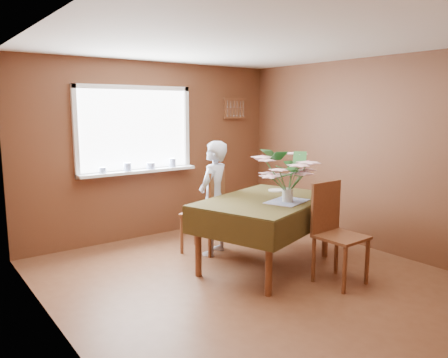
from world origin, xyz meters
TOP-DOWN VIEW (x-y plane):
  - floor at (0.00, 0.00)m, footprint 4.50×4.50m
  - ceiling at (0.00, 0.00)m, footprint 4.50×4.50m
  - wall_back at (0.00, 2.25)m, footprint 4.00×0.00m
  - wall_left at (-2.00, 0.00)m, footprint 0.00×4.50m
  - wall_right at (2.00, 0.00)m, footprint 0.00×4.50m
  - window_assembly at (-0.29, 2.20)m, footprint 1.72×0.20m
  - spoon_rack at (1.45, 2.22)m, footprint 0.44×0.05m
  - dining_table at (0.42, 0.28)m, footprint 1.94×1.60m
  - chair_far at (0.16, 1.11)m, footprint 0.63×0.63m
  - chair_near at (0.70, -0.48)m, footprint 0.48×0.48m
  - seated_woman at (0.18, 1.01)m, footprint 0.63×0.56m
  - flower_bouquet at (0.49, 0.02)m, footprint 0.62×0.62m
  - side_plate at (0.86, 0.58)m, footprint 0.28×0.28m
  - table_knife at (0.72, 0.15)m, footprint 0.04×0.20m

SIDE VIEW (x-z plane):
  - floor at x=0.00m, z-range 0.00..0.00m
  - chair_far at x=0.16m, z-range 0.04..1.11m
  - chair_near at x=0.70m, z-range 0.04..1.11m
  - dining_table at x=0.42m, z-range 0.30..1.12m
  - seated_woman at x=0.18m, z-range 0.00..1.45m
  - side_plate at x=0.86m, z-range 0.81..0.82m
  - table_knife at x=0.72m, z-range 0.82..0.82m
  - flower_bouquet at x=0.49m, z-range 0.89..1.42m
  - wall_back at x=0.00m, z-range -0.75..3.25m
  - wall_left at x=-2.00m, z-range -1.00..3.50m
  - wall_right at x=2.00m, z-range -1.00..3.50m
  - window_assembly at x=-0.29m, z-range 0.75..1.97m
  - spoon_rack at x=1.45m, z-range 1.69..2.02m
  - ceiling at x=0.00m, z-range 2.50..2.50m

